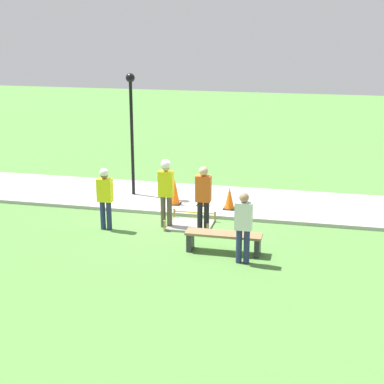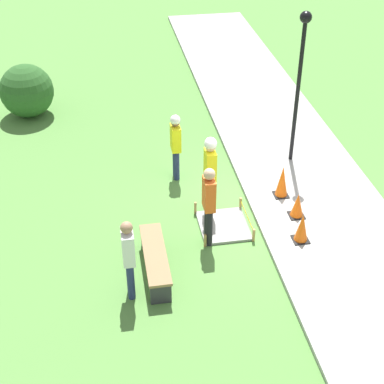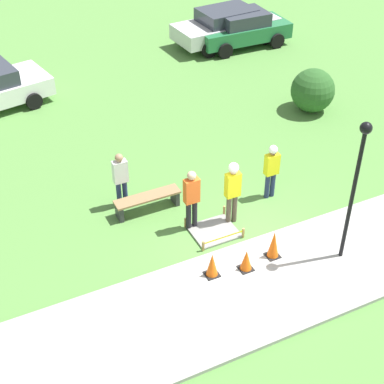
% 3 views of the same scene
% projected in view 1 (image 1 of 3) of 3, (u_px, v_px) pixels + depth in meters
% --- Properties ---
extents(ground_plane, '(60.00, 60.00, 0.00)m').
position_uv_depth(ground_plane, '(178.00, 216.00, 17.07)').
color(ground_plane, '#51843D').
extents(sidewalk, '(28.00, 3.12, 0.10)m').
position_uv_depth(sidewalk, '(190.00, 199.00, 18.52)').
color(sidewalk, '#9E9E99').
rests_on(sidewalk, ground_plane).
extents(wet_concrete_patch, '(1.23, 1.10, 0.31)m').
position_uv_depth(wet_concrete_patch, '(190.00, 225.00, 16.24)').
color(wet_concrete_patch, gray).
rests_on(wet_concrete_patch, ground_plane).
extents(traffic_cone_near_patch, '(0.34, 0.34, 0.66)m').
position_uv_depth(traffic_cone_near_patch, '(229.00, 198.00, 17.33)').
color(traffic_cone_near_patch, black).
rests_on(traffic_cone_near_patch, sidewalk).
extents(traffic_cone_far_patch, '(0.34, 0.34, 0.58)m').
position_uv_depth(traffic_cone_far_patch, '(203.00, 196.00, 17.69)').
color(traffic_cone_far_patch, black).
rests_on(traffic_cone_far_patch, sidewalk).
extents(traffic_cone_sidewalk_edge, '(0.34, 0.34, 0.79)m').
position_uv_depth(traffic_cone_sidewalk_edge, '(175.00, 192.00, 17.74)').
color(traffic_cone_sidewalk_edge, black).
rests_on(traffic_cone_sidewalk_edge, sidewalk).
extents(park_bench, '(1.87, 0.44, 0.51)m').
position_uv_depth(park_bench, '(224.00, 239.00, 14.34)').
color(park_bench, '#2D2D33').
rests_on(park_bench, ground_plane).
extents(worker_supervisor, '(0.40, 0.28, 1.91)m').
position_uv_depth(worker_supervisor, '(166.00, 186.00, 15.87)').
color(worker_supervisor, brown).
rests_on(worker_supervisor, ground_plane).
extents(worker_assistant, '(0.40, 0.25, 1.72)m').
position_uv_depth(worker_assistant, '(105.00, 193.00, 15.74)').
color(worker_assistant, navy).
rests_on(worker_assistant, ground_plane).
extents(bystander_in_orange_shirt, '(0.40, 0.24, 1.83)m').
position_uv_depth(bystander_in_orange_shirt, '(203.00, 196.00, 15.44)').
color(bystander_in_orange_shirt, black).
rests_on(bystander_in_orange_shirt, ground_plane).
extents(bystander_in_gray_shirt, '(0.40, 0.23, 1.72)m').
position_uv_depth(bystander_in_gray_shirt, '(243.00, 224.00, 13.56)').
color(bystander_in_gray_shirt, navy).
rests_on(bystander_in_gray_shirt, ground_plane).
extents(lamppost_near, '(0.28, 0.28, 3.83)m').
position_uv_depth(lamppost_near, '(131.00, 116.00, 18.16)').
color(lamppost_near, black).
rests_on(lamppost_near, sidewalk).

